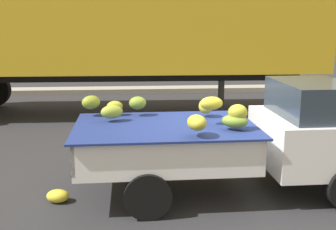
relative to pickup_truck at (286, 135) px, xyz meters
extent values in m
plane|color=#28282B|center=(-0.74, 0.18, -0.88)|extent=(220.00, 220.00, 0.00)
cube|color=gray|center=(-0.74, 9.46, -0.80)|extent=(80.00, 0.80, 0.16)
cube|color=white|center=(0.57, 0.01, -0.09)|extent=(1.90, 1.72, 0.78)
cube|color=#28333D|center=(0.39, 0.01, 0.56)|extent=(1.06, 1.50, 0.52)
cube|color=white|center=(-1.87, -0.04, -0.30)|extent=(2.60, 1.73, 0.08)
cube|color=white|center=(-1.89, 0.78, -0.04)|extent=(2.57, 0.10, 0.44)
cube|color=white|center=(-1.86, -0.86, -0.04)|extent=(2.57, 0.10, 0.44)
cube|color=white|center=(-0.62, -0.02, -0.04)|extent=(0.08, 1.68, 0.44)
cube|color=white|center=(-3.13, -0.07, -0.04)|extent=(0.08, 1.68, 0.44)
cube|color=#B21914|center=(-1.89, 0.81, -0.08)|extent=(2.46, 0.06, 0.07)
cube|color=navy|center=(-1.87, -0.04, 0.19)|extent=(2.72, 1.86, 0.03)
ellipsoid|color=gold|center=(-2.65, 0.64, 0.36)|extent=(0.30, 0.24, 0.19)
ellipsoid|color=gold|center=(-0.87, -0.40, 0.46)|extent=(0.31, 0.29, 0.23)
ellipsoid|color=yellow|center=(-1.19, -0.08, 0.53)|extent=(0.37, 0.25, 0.20)
ellipsoid|color=gold|center=(-1.19, 0.43, 0.38)|extent=(0.28, 0.33, 0.23)
ellipsoid|color=gold|center=(-1.50, -0.72, 0.40)|extent=(0.29, 0.39, 0.21)
ellipsoid|color=olive|center=(-2.27, 0.60, 0.42)|extent=(0.33, 0.29, 0.21)
ellipsoid|color=olive|center=(-3.03, 0.64, 0.43)|extent=(0.39, 0.37, 0.22)
ellipsoid|color=olive|center=(-0.91, -0.42, 0.34)|extent=(0.44, 0.37, 0.19)
ellipsoid|color=#96A932|center=(-2.67, 0.23, 0.36)|extent=(0.39, 0.31, 0.21)
cylinder|color=black|center=(0.60, 0.82, -0.56)|extent=(0.64, 0.21, 0.64)
cylinder|color=black|center=(-2.19, 0.76, -0.56)|extent=(0.64, 0.21, 0.64)
cylinder|color=black|center=(-2.16, -0.86, -0.56)|extent=(0.64, 0.21, 0.64)
cube|color=gold|center=(-3.16, 5.70, 1.72)|extent=(12.03, 2.65, 2.70)
cube|color=black|center=(-3.16, 5.70, 0.22)|extent=(11.04, 0.54, 0.30)
cylinder|color=#38383A|center=(0.14, 5.66, -0.25)|extent=(0.18, 0.18, 1.25)
ellipsoid|color=gold|center=(-3.46, -0.26, -0.78)|extent=(0.37, 0.29, 0.19)
camera|label=1|loc=(-2.27, -5.98, 1.70)|focal=44.12mm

